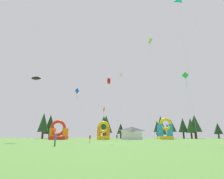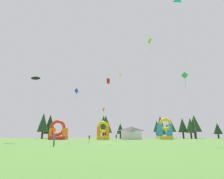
# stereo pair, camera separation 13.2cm
# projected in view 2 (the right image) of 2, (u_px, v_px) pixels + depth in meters

# --- Properties ---
(ground_plane) EXTENTS (120.00, 120.00, 0.00)m
(ground_plane) POSITION_uv_depth(u_px,v_px,m) (112.00, 143.00, 34.03)
(ground_plane) COLOR #548438
(kite_cyan_delta) EXTENTS (5.22, 8.32, 23.05)m
(kite_cyan_delta) POSITION_uv_depth(u_px,v_px,m) (177.00, 0.00, 30.12)
(kite_cyan_delta) COLOR #19B7CC
(kite_cyan_delta) RESTS_ON ground_plane
(kite_orange_diamond) EXTENTS (4.19, 2.64, 9.93)m
(kite_orange_diamond) POSITION_uv_depth(u_px,v_px,m) (104.00, 110.00, 59.77)
(kite_orange_diamond) COLOR orange
(kite_orange_diamond) RESTS_ON ground_plane
(kite_blue_diamond) EXTENTS (3.89, 1.06, 11.22)m
(kite_blue_diamond) POSITION_uv_depth(u_px,v_px,m) (77.00, 92.00, 41.36)
(kite_blue_diamond) COLOR blue
(kite_blue_diamond) RESTS_ON ground_plane
(kite_red_box) EXTENTS (2.77, 0.66, 13.14)m
(kite_red_box) POSITION_uv_depth(u_px,v_px,m) (109.00, 81.00, 40.31)
(kite_red_box) COLOR red
(kite_red_box) RESTS_ON ground_plane
(kite_green_diamond) EXTENTS (0.81, 2.23, 11.65)m
(kite_green_diamond) POSITION_uv_depth(u_px,v_px,m) (186.00, 76.00, 32.00)
(kite_green_diamond) COLOR green
(kite_green_diamond) RESTS_ON ground_plane
(kite_black_parafoil) EXTENTS (3.75, 2.82, 15.48)m
(kite_black_parafoil) POSITION_uv_depth(u_px,v_px,m) (36.00, 78.00, 46.12)
(kite_black_parafoil) COLOR black
(kite_black_parafoil) RESTS_ON ground_plane
(kite_lime_diamond) EXTENTS (3.03, 8.23, 24.45)m
(kite_lime_diamond) POSITION_uv_depth(u_px,v_px,m) (151.00, 42.00, 46.51)
(kite_lime_diamond) COLOR #8CD826
(kite_lime_diamond) RESTS_ON ground_plane
(kite_white_box) EXTENTS (1.34, 8.15, 20.25)m
(kite_white_box) POSITION_uv_depth(u_px,v_px,m) (121.00, 75.00, 59.48)
(kite_white_box) COLOR white
(kite_white_box) RESTS_ON ground_plane
(person_near_camera) EXTENTS (0.34, 0.34, 1.72)m
(person_near_camera) POSITION_uv_depth(u_px,v_px,m) (117.00, 137.00, 40.76)
(person_near_camera) COLOR silver
(person_near_camera) RESTS_ON ground_plane
(person_left_edge) EXTENTS (0.39, 0.39, 1.59)m
(person_left_edge) POSITION_uv_depth(u_px,v_px,m) (90.00, 138.00, 37.17)
(person_left_edge) COLOR silver
(person_left_edge) RESTS_ON ground_plane
(person_midfield) EXTENTS (0.38, 0.38, 1.85)m
(person_midfield) POSITION_uv_depth(u_px,v_px,m) (55.00, 138.00, 26.06)
(person_midfield) COLOR #33723F
(person_midfield) RESTS_ON ground_plane
(inflatable_yellow_castle) EXTENTS (4.00, 4.15, 5.90)m
(inflatable_yellow_castle) POSITION_uv_depth(u_px,v_px,m) (104.00, 133.00, 62.23)
(inflatable_yellow_castle) COLOR yellow
(inflatable_yellow_castle) RESTS_ON ground_plane
(inflatable_orange_dome) EXTENTS (4.46, 4.22, 7.13)m
(inflatable_orange_dome) POSITION_uv_depth(u_px,v_px,m) (165.00, 131.00, 64.92)
(inflatable_orange_dome) COLOR yellow
(inflatable_orange_dome) RESTS_ON ground_plane
(inflatable_blue_arch) EXTENTS (5.33, 4.22, 6.19)m
(inflatable_blue_arch) POSITION_uv_depth(u_px,v_px,m) (59.00, 133.00, 61.67)
(inflatable_blue_arch) COLOR red
(inflatable_blue_arch) RESTS_ON ground_plane
(festival_tent) EXTENTS (6.51, 3.18, 4.14)m
(festival_tent) POSITION_uv_depth(u_px,v_px,m) (132.00, 133.00, 62.57)
(festival_tent) COLOR silver
(festival_tent) RESTS_ON ground_plane
(tree_row_0) EXTENTS (4.23, 4.23, 9.99)m
(tree_row_0) POSITION_uv_depth(u_px,v_px,m) (44.00, 122.00, 75.01)
(tree_row_0) COLOR #4C331E
(tree_row_0) RESTS_ON ground_plane
(tree_row_1) EXTENTS (4.99, 4.99, 9.83)m
(tree_row_1) POSITION_uv_depth(u_px,v_px,m) (51.00, 124.00, 79.72)
(tree_row_1) COLOR #4C331E
(tree_row_1) RESTS_ON ground_plane
(tree_row_2) EXTENTS (4.56, 4.56, 9.06)m
(tree_row_2) POSITION_uv_depth(u_px,v_px,m) (104.00, 124.00, 76.18)
(tree_row_2) COLOR #4C331E
(tree_row_2) RESTS_ON ground_plane
(tree_row_3) EXTENTS (5.04, 5.04, 9.39)m
(tree_row_3) POSITION_uv_depth(u_px,v_px,m) (106.00, 124.00, 77.72)
(tree_row_3) COLOR #4C331E
(tree_row_3) RESTS_ON ground_plane
(tree_row_4) EXTENTS (3.22, 3.22, 6.15)m
(tree_row_4) POSITION_uv_depth(u_px,v_px,m) (121.00, 129.00, 78.64)
(tree_row_4) COLOR #4C331E
(tree_row_4) RESTS_ON ground_plane
(tree_row_5) EXTENTS (3.19, 3.19, 7.32)m
(tree_row_5) POSITION_uv_depth(u_px,v_px,m) (157.00, 126.00, 79.40)
(tree_row_5) COLOR #4C331E
(tree_row_5) RESTS_ON ground_plane
(tree_row_6) EXTENTS (4.27, 4.27, 9.12)m
(tree_row_6) POSITION_uv_depth(u_px,v_px,m) (161.00, 125.00, 77.08)
(tree_row_6) COLOR #4C331E
(tree_row_6) RESTS_ON ground_plane
(tree_row_7) EXTENTS (4.13, 4.13, 7.59)m
(tree_row_7) POSITION_uv_depth(u_px,v_px,m) (171.00, 126.00, 77.47)
(tree_row_7) COLOR #4C331E
(tree_row_7) RESTS_ON ground_plane
(tree_row_8) EXTENTS (3.84, 3.84, 8.41)m
(tree_row_8) POSITION_uv_depth(u_px,v_px,m) (183.00, 125.00, 79.39)
(tree_row_8) COLOR #4C331E
(tree_row_8) RESTS_ON ground_plane
(tree_row_9) EXTENTS (3.77, 3.77, 8.23)m
(tree_row_9) POSITION_uv_depth(u_px,v_px,m) (191.00, 125.00, 76.82)
(tree_row_9) COLOR #4C331E
(tree_row_9) RESTS_ON ground_plane
(tree_row_10) EXTENTS (5.18, 5.18, 9.47)m
(tree_row_10) POSITION_uv_depth(u_px,v_px,m) (195.00, 123.00, 77.07)
(tree_row_10) COLOR #4C331E
(tree_row_10) RESTS_ON ground_plane
(tree_row_11) EXTENTS (3.47, 3.47, 6.26)m
(tree_row_11) POSITION_uv_depth(u_px,v_px,m) (218.00, 129.00, 77.61)
(tree_row_11) COLOR #4C331E
(tree_row_11) RESTS_ON ground_plane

